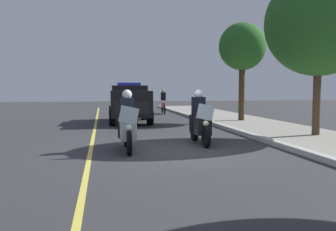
{
  "coord_description": "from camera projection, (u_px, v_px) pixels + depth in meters",
  "views": [
    {
      "loc": [
        9.96,
        -2.03,
        1.75
      ],
      "look_at": [
        -1.36,
        0.0,
        0.9
      ],
      "focal_mm": 39.09,
      "sensor_mm": 36.0,
      "label": 1
    }
  ],
  "objects": [
    {
      "name": "ground_plane",
      "position": [
        177.0,
        151.0,
        10.27
      ],
      "size": [
        80.0,
        80.0,
        0.0
      ],
      "primitive_type": "plane",
      "color": "#333335"
    },
    {
      "name": "curb_strip",
      "position": [
        282.0,
        145.0,
        10.83
      ],
      "size": [
        48.0,
        0.24,
        0.15
      ],
      "primitive_type": "cube",
      "color": "#B7B5AD",
      "rests_on": "ground"
    },
    {
      "name": "lane_stripe_center",
      "position": [
        90.0,
        153.0,
        9.85
      ],
      "size": [
        48.0,
        0.12,
        0.01
      ],
      "primitive_type": "cube",
      "color": "#E0D14C",
      "rests_on": "ground"
    },
    {
      "name": "police_motorcycle_lead_left",
      "position": [
        128.0,
        126.0,
        10.32
      ],
      "size": [
        2.14,
        0.57,
        1.72
      ],
      "color": "black",
      "rests_on": "ground"
    },
    {
      "name": "police_motorcycle_lead_right",
      "position": [
        200.0,
        122.0,
        11.52
      ],
      "size": [
        2.14,
        0.57,
        1.72
      ],
      "color": "black",
      "rests_on": "ground"
    },
    {
      "name": "police_suv",
      "position": [
        129.0,
        102.0,
        18.85
      ],
      "size": [
        4.94,
        2.14,
        2.05
      ],
      "color": "black",
      "rests_on": "ground"
    },
    {
      "name": "cyclist_background",
      "position": [
        163.0,
        102.0,
        25.22
      ],
      "size": [
        1.76,
        0.32,
        1.69
      ],
      "color": "black",
      "rests_on": "ground"
    },
    {
      "name": "tree_mid_block",
      "position": [
        319.0,
        23.0,
        12.77
      ],
      "size": [
        3.74,
        3.74,
        5.77
      ],
      "color": "#4C3823",
      "rests_on": "sidewalk_strip"
    },
    {
      "name": "tree_far_back",
      "position": [
        242.0,
        47.0,
        18.84
      ],
      "size": [
        2.42,
        2.42,
        5.04
      ],
      "color": "#42301E",
      "rests_on": "sidewalk_strip"
    }
  ]
}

